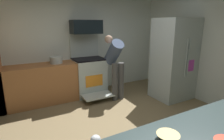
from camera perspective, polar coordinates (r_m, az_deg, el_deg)
ground_plane at (r=3.17m, az=1.67°, el=-20.28°), size 5.20×4.80×0.02m
wall_back at (r=4.80m, az=-12.53°, el=8.14°), size 5.20×0.12×2.60m
wall_right at (r=4.50m, az=31.22°, el=6.00°), size 0.12×4.80×2.60m
lower_cabinet_run at (r=4.46m, az=-21.78°, el=-4.23°), size 2.40×0.60×0.90m
oven_range at (r=4.70m, az=-7.21°, el=-1.59°), size 0.76×1.05×1.55m
microwave at (r=4.61m, az=-8.13°, el=13.30°), size 0.74×0.38×0.33m
refrigerator at (r=4.61m, az=18.89°, el=3.18°), size 0.89×0.76×1.92m
person_cook at (r=4.35m, az=0.89°, el=2.68°), size 0.31×0.68×1.52m
mixing_bowl_large at (r=1.59m, az=17.21°, el=-19.50°), size 0.18×0.18×0.05m
wine_glass_extra at (r=1.36m, az=-5.18°, el=-21.19°), size 0.07×0.07×0.14m
stock_pot at (r=4.39m, az=-17.21°, el=3.04°), size 0.28×0.28×0.16m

